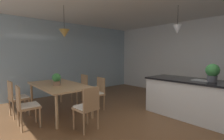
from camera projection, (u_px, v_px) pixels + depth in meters
ground_plane at (154, 130)px, 3.28m from camera, size 10.00×8.40×0.04m
wall_back_kitchen at (214, 59)px, 5.29m from camera, size 10.00×0.12×2.70m
window_wall_left_glazing at (64, 59)px, 6.21m from camera, size 0.06×8.40×2.70m
dining_table at (59, 87)px, 4.15m from camera, size 1.90×1.01×0.74m
chair_far_right at (97, 92)px, 4.42m from camera, size 0.44×0.44×0.87m
chair_near_right at (26, 105)px, 3.28m from camera, size 0.42×0.42×0.87m
chair_near_left at (17, 97)px, 3.92m from camera, size 0.42×0.42×0.87m
chair_kitchen_end at (87, 107)px, 3.18m from camera, size 0.43×0.43×0.87m
chair_far_left at (81, 88)px, 5.06m from camera, size 0.41×0.41×0.87m
kitchen_island at (191, 98)px, 3.89m from camera, size 2.04×0.91×0.91m
pendant_over_table at (64, 33)px, 4.07m from camera, size 0.26×0.26×0.78m
pendant_over_island_main at (177, 29)px, 4.04m from camera, size 0.21×0.21×0.70m
potted_plant_on_island at (212, 72)px, 3.51m from camera, size 0.28×0.28×0.39m
potted_plant_on_table at (57, 79)px, 3.99m from camera, size 0.21×0.21×0.30m
vase_on_dining_table at (59, 79)px, 4.31m from camera, size 0.10×0.10×0.23m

